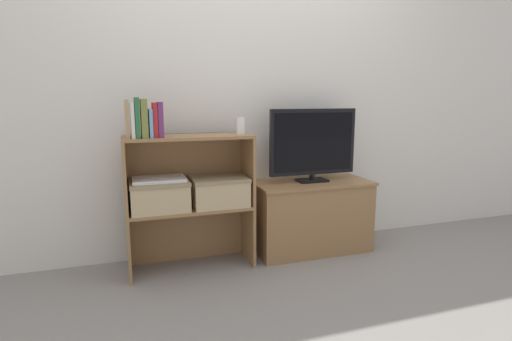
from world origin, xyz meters
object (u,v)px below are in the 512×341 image
Objects in this scene: storage_basket_right at (219,189)px; laptop at (159,179)px; book_plum at (160,120)px; baby_monitor at (240,126)px; book_tan at (127,119)px; storage_basket_left at (160,194)px; tv_stand at (311,216)px; book_olive at (144,118)px; book_forest at (137,118)px; book_crimson at (155,120)px; tv at (313,143)px; book_ivory at (132,121)px; book_skyblue at (151,123)px.

laptop is at bearing -180.00° from storage_basket_right.
book_plum is 1.54× the size of baby_monitor.
book_plum is at bearing 0.00° from book_tan.
tv_stand is at bearing 2.71° from storage_basket_left.
book_olive is at bearing 0.00° from book_tan.
book_forest is 1.15× the size of book_crimson.
book_crimson reaches higher than baby_monitor.
book_forest is 0.71m from storage_basket_right.
book_olive is at bearing -150.12° from laptop.
tv is at bearing 4.18° from book_tan.
baby_monitor is (-0.56, -0.04, 0.14)m from tv.
book_plum is (-1.09, -0.09, 0.20)m from tv.
storage_basket_right is (0.47, 0.04, -0.49)m from book_olive.
book_ivory is 0.11m from book_skyblue.
book_olive is (0.04, 0.00, -0.00)m from book_forest.
baby_monitor is 0.45m from storage_basket_right.
book_ivory is 1.21× the size of book_skyblue.
book_forest is at bearing -175.16° from storage_basket_right.
storage_basket_left is 1.12× the size of laptop.
book_ivory is (-1.25, -0.09, 0.19)m from tv.
book_ivory is 0.63× the size of laptop.
book_plum reaches higher than storage_basket_left.
tv_stand is 0.89m from baby_monitor.
tv_stand is 1.35m from book_crimson.
book_plum is 0.65× the size of laptop.
tv_stand is at bearing 4.87° from book_crimson.
book_plum is at bearing 0.00° from book_forest.
baby_monitor reaches higher than laptop.
book_ivory reaches higher than book_skyblue.
tv_stand is 1.41m from book_olive.
book_forest is at bearing -175.54° from tv_stand.
book_olive is 1.67× the size of baby_monitor.
book_olive is at bearing 180.00° from book_plum.
book_skyblue is 1.23× the size of baby_monitor.
tv_stand is 1.32m from book_plum.
laptop is (0.07, 0.04, -0.39)m from book_olive.
book_crimson is 0.03m from book_plum.
tv is 1.21m from book_olive.
book_forest is 0.65× the size of storage_basket_right.
laptop reaches higher than storage_basket_left.
laptop is at bearing -14.04° from storage_basket_left.
baby_monitor is at bearing 5.31° from book_olive.
storage_basket_right reaches higher than tv_stand.
book_olive reaches higher than book_plum.
storage_basket_right is (0.43, 0.04, -0.46)m from book_skyblue.
tv is 1.14m from book_crimson.
laptop is (-0.55, -0.02, -0.33)m from baby_monitor.
book_forest is (-1.23, -0.09, 0.21)m from tv.
tv is 1.80× the size of storage_basket_right.
baby_monitor is 0.38× the size of storage_basket_left.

